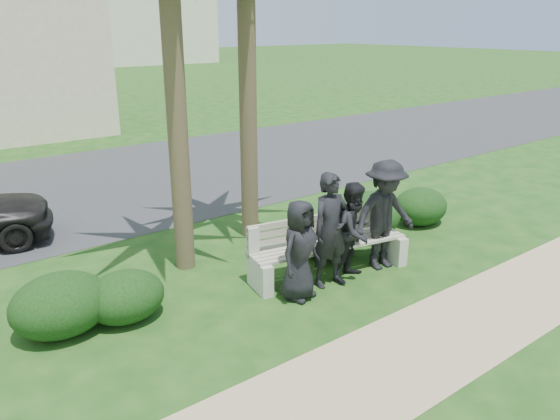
# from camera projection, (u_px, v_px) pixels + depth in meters

# --- Properties ---
(ground) EXTENTS (160.00, 160.00, 0.00)m
(ground) POSITION_uv_depth(u_px,v_px,m) (299.00, 305.00, 7.96)
(ground) COLOR #154413
(ground) RESTS_ON ground
(footpath) EXTENTS (30.00, 1.60, 0.01)m
(footpath) POSITION_uv_depth(u_px,v_px,m) (394.00, 363.00, 6.62)
(footpath) COLOR tan
(footpath) RESTS_ON ground
(asphalt_street) EXTENTS (160.00, 8.00, 0.01)m
(asphalt_street) POSITION_uv_depth(u_px,v_px,m) (100.00, 184.00, 13.95)
(asphalt_street) COLOR #2D2D30
(asphalt_street) RESTS_ON ground
(park_bench) EXTENTS (2.80, 1.13, 0.94)m
(park_bench) POSITION_uv_depth(u_px,v_px,m) (329.00, 249.00, 8.85)
(park_bench) COLOR #ADA491
(park_bench) RESTS_ON ground
(man_a) EXTENTS (0.85, 0.66, 1.53)m
(man_a) POSITION_uv_depth(u_px,v_px,m) (300.00, 250.00, 7.96)
(man_a) COLOR black
(man_a) RESTS_ON ground
(man_b) EXTENTS (0.70, 0.49, 1.81)m
(man_b) POSITION_uv_depth(u_px,v_px,m) (331.00, 230.00, 8.33)
(man_b) COLOR black
(man_b) RESTS_ON ground
(man_c) EXTENTS (0.91, 0.79, 1.59)m
(man_c) POSITION_uv_depth(u_px,v_px,m) (354.00, 231.00, 8.60)
(man_c) COLOR black
(man_c) RESTS_ON ground
(man_d) EXTENTS (1.27, 0.84, 1.85)m
(man_d) POSITION_uv_depth(u_px,v_px,m) (384.00, 215.00, 8.93)
(man_d) COLOR black
(man_d) RESTS_ON ground
(hedge_a) EXTENTS (1.30, 1.07, 0.85)m
(hedge_a) POSITION_uv_depth(u_px,v_px,m) (60.00, 303.00, 7.15)
(hedge_a) COLOR black
(hedge_a) RESTS_ON ground
(hedge_b) EXTENTS (1.11, 0.91, 0.72)m
(hedge_b) POSITION_uv_depth(u_px,v_px,m) (125.00, 295.00, 7.49)
(hedge_b) COLOR black
(hedge_b) RESTS_ON ground
(hedge_d) EXTENTS (1.19, 0.98, 0.77)m
(hedge_d) POSITION_uv_depth(u_px,v_px,m) (327.00, 235.00, 9.56)
(hedge_d) COLOR black
(hedge_d) RESTS_ON ground
(hedge_e) EXTENTS (1.39, 1.15, 0.90)m
(hedge_e) POSITION_uv_depth(u_px,v_px,m) (368.00, 214.00, 10.43)
(hedge_e) COLOR black
(hedge_e) RESTS_ON ground
(hedge_f) EXTENTS (1.19, 0.98, 0.77)m
(hedge_f) POSITION_uv_depth(u_px,v_px,m) (420.00, 205.00, 11.11)
(hedge_f) COLOR black
(hedge_f) RESTS_ON ground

